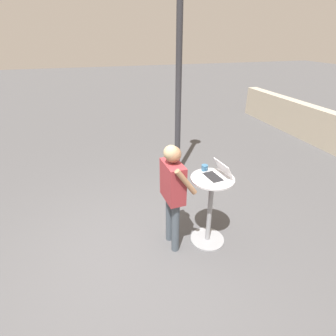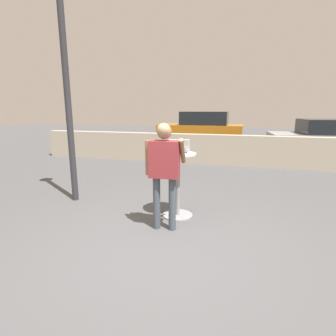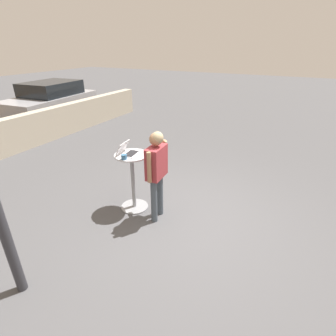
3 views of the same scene
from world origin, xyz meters
The scene contains 6 objects.
ground_plane centered at (0.00, 0.00, 0.00)m, with size 50.00×50.00×0.00m, color #4C4C4F.
cafe_table centered at (-0.10, 1.09, 0.61)m, with size 0.60×0.60×1.10m.
laptop centered at (-0.10, 1.16, 1.15)m, with size 0.38×0.36×0.21m.
coffee_mug centered at (-0.33, 1.07, 1.14)m, with size 0.12×0.09×0.09m.
standing_person centered at (-0.17, 0.55, 1.03)m, with size 0.58×0.37×1.61m.
parked_car_near_street centered at (3.84, 7.82, 0.76)m, with size 3.96×2.24×1.47m.
Camera 3 is at (-3.55, -1.43, 2.85)m, focal length 28.00 mm.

